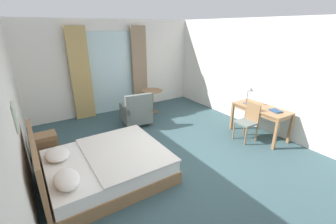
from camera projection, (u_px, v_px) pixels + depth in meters
name	position (u px, v px, depth m)	size (l,w,h in m)	color
ground	(179.00, 159.00, 4.74)	(5.91, 7.51, 0.10)	#334C51
wall_back	(115.00, 67.00, 6.98)	(5.51, 0.12, 2.77)	silver
wall_left	(9.00, 125.00, 2.87)	(0.12, 7.11, 2.77)	silver
wall_right	(269.00, 77.00, 5.59)	(0.12, 7.11, 2.77)	silver
balcony_glass_door	(111.00, 73.00, 6.89)	(1.38, 0.02, 2.43)	silver
curtain_panel_left	(81.00, 75.00, 6.33)	(0.54, 0.10, 2.58)	tan
curtain_panel_right	(139.00, 68.00, 7.25)	(0.50, 0.10, 2.58)	#897056
bed	(103.00, 166.00, 3.98)	(2.09, 1.78, 1.07)	olive
nightstand	(45.00, 146.00, 4.62)	(0.50, 0.37, 0.52)	olive
writing_desk	(261.00, 111.00, 5.43)	(0.63, 1.32, 0.75)	olive
desk_chair	(249.00, 120.00, 5.29)	(0.42, 0.42, 0.90)	slate
desk_lamp	(250.00, 93.00, 5.51)	(0.18, 0.25, 0.47)	#4C4C51
closed_book	(276.00, 111.00, 5.14)	(0.19, 0.26, 0.03)	navy
armchair_by_window	(137.00, 112.00, 6.16)	(0.81, 0.83, 0.93)	slate
round_cafe_table	(152.00, 96.00, 7.00)	(0.63, 0.63, 0.72)	olive
framed_picture	(15.00, 117.00, 3.02)	(0.03, 0.29, 0.39)	#B7C6B2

